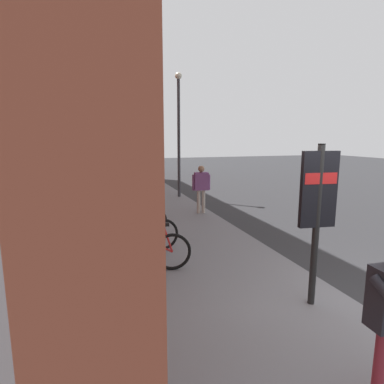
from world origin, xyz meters
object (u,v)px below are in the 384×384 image
bicycle_beside_lamp (139,236)px  pedestrian_crossing_street (201,184)px  bicycle_by_door (144,252)px  transit_info_sign (318,200)px  bicycle_under_window (135,224)px  street_lamp (179,124)px

bicycle_beside_lamp → pedestrian_crossing_street: 4.00m
bicycle_by_door → transit_info_sign: (-1.91, -2.22, 1.21)m
bicycle_under_window → transit_info_sign: transit_info_sign is taller
bicycle_by_door → bicycle_under_window: 1.98m
street_lamp → bicycle_beside_lamp: bearing=157.3°
bicycle_beside_lamp → pedestrian_crossing_street: size_ratio=1.13×
bicycle_by_door → street_lamp: 8.06m
bicycle_under_window → transit_info_sign: size_ratio=0.72×
bicycle_by_door → transit_info_sign: 3.17m
bicycle_under_window → street_lamp: 6.33m
bicycle_by_door → transit_info_sign: bearing=-130.8°
street_lamp → pedestrian_crossing_street: bearing=178.3°
transit_info_sign → pedestrian_crossing_street: size_ratio=1.52×
bicycle_by_door → transit_info_sign: transit_info_sign is taller
bicycle_by_door → pedestrian_crossing_street: (4.07, -2.54, 0.57)m
pedestrian_crossing_street → street_lamp: 3.70m
pedestrian_crossing_street → bicycle_by_door: bearing=148.1°
transit_info_sign → street_lamp: street_lamp is taller
bicycle_beside_lamp → street_lamp: 7.17m
bicycle_by_door → street_lamp: street_lamp is taller
transit_info_sign → pedestrian_crossing_street: transit_info_sign is taller
transit_info_sign → bicycle_beside_lamp: bearing=36.7°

